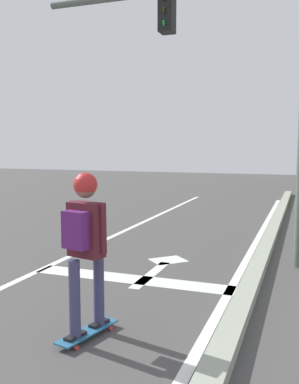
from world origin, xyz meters
The scene contains 9 objects.
lane_line_center centered at (0.01, 6.00, 0.00)m, with size 0.12×20.00×0.01m, color silver.
lane_line_curbside centered at (2.93, 6.00, 0.00)m, with size 0.12×20.00×0.01m, color silver.
stop_bar centered at (1.55, 5.92, 0.00)m, with size 3.07×0.40×0.01m, color silver.
lane_arrow_stem centered at (1.70, 6.23, 0.00)m, with size 0.16×1.40×0.01m, color silver.
lane_arrow_head centered at (1.70, 7.08, 0.00)m, with size 0.56×0.44×0.01m, color silver.
curb_strip centered at (3.18, 6.00, 0.07)m, with size 0.24×24.00×0.14m, color #9AA390.
skateboard centered at (1.83, 4.01, 0.06)m, with size 0.36×0.78×0.07m.
skater centered at (1.83, 3.99, 1.07)m, with size 0.43×0.60×1.59m.
traffic_signal_mast centered at (2.74, 7.42, 3.31)m, with size 4.50×0.34×4.88m.
Camera 1 is at (3.84, 0.35, 1.92)m, focal length 40.23 mm.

